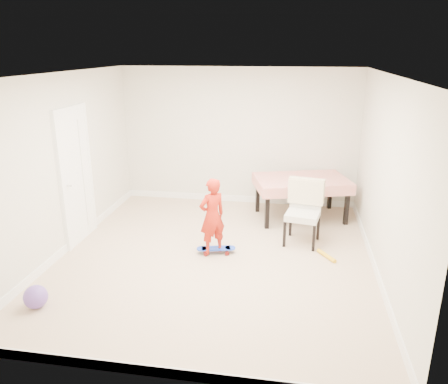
% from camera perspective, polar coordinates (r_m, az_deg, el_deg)
% --- Properties ---
extents(ground, '(5.00, 5.00, 0.00)m').
position_cam_1_polar(ground, '(6.47, -1.18, -8.53)').
color(ground, tan).
rests_on(ground, ground).
extents(ceiling, '(4.50, 5.00, 0.04)m').
position_cam_1_polar(ceiling, '(5.78, -1.35, 14.95)').
color(ceiling, white).
rests_on(ceiling, wall_back).
extents(wall_back, '(4.50, 0.04, 2.60)m').
position_cam_1_polar(wall_back, '(8.38, 1.89, 7.16)').
color(wall_back, beige).
rests_on(wall_back, ground).
extents(wall_front, '(4.50, 0.04, 2.60)m').
position_cam_1_polar(wall_front, '(3.73, -8.34, -7.59)').
color(wall_front, beige).
rests_on(wall_front, ground).
extents(wall_left, '(0.04, 5.00, 2.60)m').
position_cam_1_polar(wall_left, '(6.76, -20.22, 3.31)').
color(wall_left, beige).
rests_on(wall_left, ground).
extents(wall_right, '(0.04, 5.00, 2.60)m').
position_cam_1_polar(wall_right, '(6.01, 20.15, 1.53)').
color(wall_right, beige).
rests_on(wall_right, ground).
extents(door, '(0.11, 0.94, 2.11)m').
position_cam_1_polar(door, '(7.08, -18.76, 1.79)').
color(door, white).
rests_on(door, ground).
extents(baseboard_back, '(4.50, 0.02, 0.12)m').
position_cam_1_polar(baseboard_back, '(8.71, 1.81, -0.86)').
color(baseboard_back, white).
rests_on(baseboard_back, ground).
extents(baseboard_front, '(4.50, 0.02, 0.12)m').
position_cam_1_polar(baseboard_front, '(4.41, -7.59, -22.32)').
color(baseboard_front, white).
rests_on(baseboard_front, ground).
extents(baseboard_left, '(0.02, 5.00, 0.12)m').
position_cam_1_polar(baseboard_left, '(7.16, -19.20, -6.31)').
color(baseboard_left, white).
rests_on(baseboard_left, ground).
extents(baseboard_right, '(0.02, 5.00, 0.12)m').
position_cam_1_polar(baseboard_right, '(6.45, 19.03, -9.06)').
color(baseboard_right, white).
rests_on(baseboard_right, ground).
extents(dining_table, '(1.80, 1.41, 0.74)m').
position_cam_1_polar(dining_table, '(7.90, 9.97, -0.80)').
color(dining_table, red).
rests_on(dining_table, ground).
extents(dining_chair, '(0.65, 0.72, 1.00)m').
position_cam_1_polar(dining_chair, '(6.83, 10.26, -2.73)').
color(dining_chair, beige).
rests_on(dining_chair, ground).
extents(skateboard, '(0.61, 0.34, 0.09)m').
position_cam_1_polar(skateboard, '(6.57, -1.04, -7.64)').
color(skateboard, blue).
rests_on(skateboard, ground).
extents(child, '(0.49, 0.48, 1.14)m').
position_cam_1_polar(child, '(6.34, -1.55, -3.46)').
color(child, '#B62112').
rests_on(child, ground).
extents(balloon, '(0.28, 0.28, 0.28)m').
position_cam_1_polar(balloon, '(5.71, -23.39, -12.46)').
color(balloon, '#6846A9').
rests_on(balloon, ground).
extents(foam_toy, '(0.27, 0.37, 0.06)m').
position_cam_1_polar(foam_toy, '(6.62, 13.23, -8.10)').
color(foam_toy, gold).
rests_on(foam_toy, ground).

